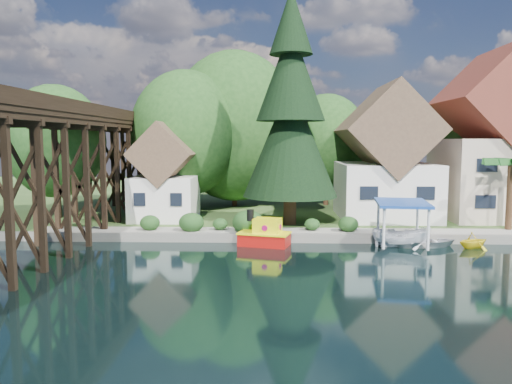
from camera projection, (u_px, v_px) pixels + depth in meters
ground at (317, 274)px, 25.77m from camera, size 140.00×140.00×0.00m
bank at (292, 196)px, 59.54m from camera, size 140.00×52.00×0.50m
seawall at (366, 238)px, 33.56m from camera, size 60.00×0.40×0.62m
promenade at (391, 232)px, 34.77m from camera, size 50.00×2.60×0.06m
trestle_bridge at (52, 165)px, 30.86m from camera, size 4.12×44.18×9.30m
house_left at (386, 162)px, 40.91m from camera, size 7.64×8.64×11.02m
house_center at (495, 146)px, 40.99m from camera, size 8.65×9.18×13.89m
shed at (165, 178)px, 40.13m from camera, size 5.09×5.40×7.85m
bg_trees at (308, 136)px, 46.10m from camera, size 49.90×13.30×10.57m
shrubs at (240, 221)px, 34.99m from camera, size 15.76×2.47×1.70m
conifer at (291, 113)px, 37.21m from camera, size 7.13×7.13×17.55m
palm_tree at (512, 164)px, 35.08m from camera, size 5.01×5.01×5.42m
tugboat at (265, 235)px, 32.72m from camera, size 3.67×2.62×2.40m
boat_white_a at (425, 240)px, 32.52m from camera, size 4.33×3.30×0.84m
boat_canopy at (401, 228)px, 32.13m from camera, size 3.88×4.99×2.98m
boat_yellow at (473, 239)px, 31.93m from camera, size 2.83×2.68×1.18m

